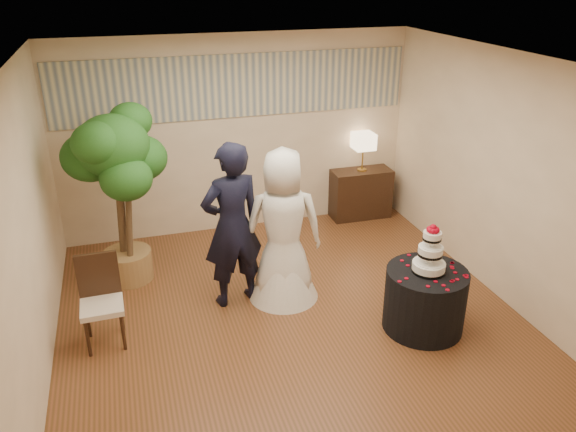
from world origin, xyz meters
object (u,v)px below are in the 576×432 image
object	(u,v)px
ficus_tree	(119,197)
console	(361,193)
groom	(232,226)
table_lamp	(363,152)
side_chair	(102,304)
cake_table	(425,300)
bride	(283,227)
wedding_cake	(431,248)

from	to	relation	value
ficus_tree	console	bearing A→B (deg)	14.57
groom	table_lamp	bearing A→B (deg)	-154.74
table_lamp	side_chair	size ratio (longest dim) A/B	0.60
cake_table	console	size ratio (longest dim) A/B	0.95
cake_table	side_chair	world-z (taller)	side_chair
cake_table	ficus_tree	size ratio (longest dim) A/B	0.39
groom	table_lamp	distance (m)	2.97
bride	console	world-z (taller)	bride
wedding_cake	side_chair	distance (m)	3.40
groom	wedding_cake	bearing A→B (deg)	136.86
console	table_lamp	bearing A→B (deg)	0.00
groom	side_chair	size ratio (longest dim) A/B	2.01
cake_table	console	xyz separation A→B (m)	(0.53, 2.91, 0.03)
cake_table	wedding_cake	bearing A→B (deg)	0.00
table_lamp	ficus_tree	bearing A→B (deg)	-165.43
console	groom	bearing A→B (deg)	-141.73
bride	wedding_cake	size ratio (longest dim) A/B	3.35
wedding_cake	table_lamp	xyz separation A→B (m)	(0.53, 2.91, 0.08)
bride	cake_table	size ratio (longest dim) A/B	2.12
cake_table	bride	bearing A→B (deg)	140.57
wedding_cake	side_chair	size ratio (longest dim) A/B	0.57
ficus_tree	side_chair	size ratio (longest dim) A/B	2.30
cake_table	ficus_tree	distance (m)	3.68
wedding_cake	bride	bearing A→B (deg)	140.57
cake_table	wedding_cake	size ratio (longest dim) A/B	1.58
cake_table	side_chair	bearing A→B (deg)	167.95
ficus_tree	side_chair	world-z (taller)	ficus_tree
groom	cake_table	xyz separation A→B (m)	(1.84, -1.11, -0.62)
bride	groom	bearing A→B (deg)	4.97
console	table_lamp	world-z (taller)	table_lamp
console	cake_table	bearing A→B (deg)	-99.23
groom	wedding_cake	distance (m)	2.15
bride	console	xyz separation A→B (m)	(1.79, 1.87, -0.53)
table_lamp	ficus_tree	xyz separation A→B (m)	(-3.53, -0.92, 0.06)
wedding_cake	side_chair	xyz separation A→B (m)	(-3.29, 0.70, -0.48)
bride	table_lamp	xyz separation A→B (m)	(1.79, 1.87, 0.14)
console	table_lamp	distance (m)	0.67
groom	cake_table	world-z (taller)	groom
groom	bride	xyz separation A→B (m)	(0.57, -0.07, -0.06)
bride	ficus_tree	xyz separation A→B (m)	(-1.74, 0.95, 0.19)
bride	ficus_tree	bearing A→B (deg)	-16.69
ficus_tree	groom	bearing A→B (deg)	-36.89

